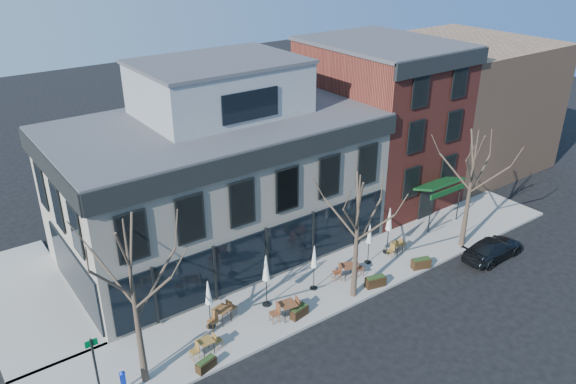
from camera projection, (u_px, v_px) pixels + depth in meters
ground at (266, 282)px, 31.37m from camera, size 120.00×120.00×0.00m
sidewalk_front at (336, 280)px, 31.49m from camera, size 33.50×4.70×0.15m
sidewalk_side at (27, 300)px, 29.75m from camera, size 4.50×12.00×0.15m
corner_building at (218, 175)px, 33.09m from camera, size 18.39×10.39×11.10m
red_brick_building at (378, 121)px, 39.50m from camera, size 8.20×11.78×11.18m
bg_building at (457, 103)px, 45.83m from camera, size 12.00×12.00×10.00m
tree_corner at (135, 302)px, 22.70m from camera, size 3.93×3.98×7.92m
tree_mid at (357, 236)px, 28.49m from camera, size 3.50×3.55×7.04m
tree_right at (470, 188)px, 33.17m from camera, size 3.72×3.77×7.48m
sign_pole at (96, 368)px, 22.34m from camera, size 0.50×0.10×3.40m
parked_sedan at (493, 249)px, 33.44m from camera, size 4.39×1.86×1.26m
call_box at (123, 383)px, 23.30m from camera, size 0.27×0.27×1.34m
cafe_set_0 at (206, 345)px, 25.77m from camera, size 1.66×0.68×0.87m
cafe_set_1 at (222, 314)px, 27.79m from camera, size 1.91×0.99×0.98m
cafe_set_2 at (288, 309)px, 28.09m from camera, size 2.04×0.91×1.05m
cafe_set_4 at (348, 270)px, 31.34m from camera, size 1.91×1.01×0.98m
cafe_set_5 at (397, 247)px, 33.74m from camera, size 1.58×0.70×0.82m
umbrella_0 at (208, 295)px, 26.85m from camera, size 0.43×0.43×2.69m
umbrella_1 at (266, 271)px, 28.36m from camera, size 0.48×0.48×3.00m
umbrella_2 at (314, 259)px, 29.77m from camera, size 0.43×0.43×2.68m
umbrella_3 at (370, 235)px, 32.16m from camera, size 0.42×0.42×2.61m
umbrella_4 at (389, 222)px, 33.08m from camera, size 0.48×0.48×3.00m
planter_0 at (206, 364)px, 24.91m from camera, size 1.03×0.61×0.54m
planter_1 at (299, 312)px, 28.28m from camera, size 1.06×0.57×0.56m
planter_2 at (375, 281)px, 30.66m from camera, size 1.20×0.71×0.63m
planter_3 at (421, 263)px, 32.32m from camera, size 1.20×0.77×0.63m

